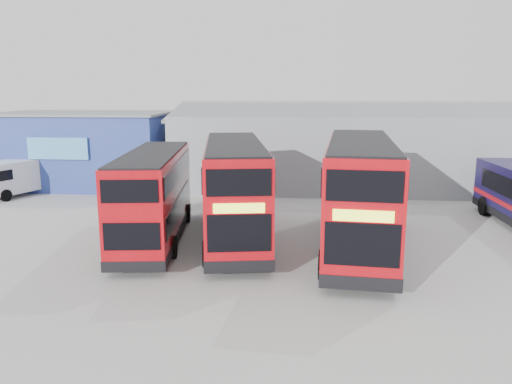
# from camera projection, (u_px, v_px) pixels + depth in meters

# --- Properties ---
(ground_plane) EXTENTS (120.00, 120.00, 0.00)m
(ground_plane) POSITION_uv_depth(u_px,v_px,m) (261.00, 280.00, 17.68)
(ground_plane) COLOR #979792
(ground_plane) RESTS_ON ground
(office_block) EXTENTS (12.30, 8.32, 5.12)m
(office_block) POSITION_uv_depth(u_px,v_px,m) (85.00, 148.00, 35.86)
(office_block) COLOR navy
(office_block) RESTS_ON ground
(maintenance_shed) EXTENTS (30.50, 12.00, 5.89)m
(maintenance_shed) POSITION_uv_depth(u_px,v_px,m) (391.00, 147.00, 36.06)
(maintenance_shed) COLOR gray
(maintenance_shed) RESTS_ON ground
(double_decker_left) EXTENTS (3.35, 9.64, 4.00)m
(double_decker_left) POSITION_uv_depth(u_px,v_px,m) (154.00, 198.00, 21.92)
(double_decker_left) COLOR #AB0911
(double_decker_left) RESTS_ON ground
(double_decker_centre) EXTENTS (4.08, 10.66, 4.41)m
(double_decker_centre) POSITION_uv_depth(u_px,v_px,m) (235.00, 192.00, 22.20)
(double_decker_centre) COLOR #AB0911
(double_decker_centre) RESTS_ON ground
(double_decker_right) EXTENTS (3.68, 11.17, 4.64)m
(double_decker_right) POSITION_uv_depth(u_px,v_px,m) (359.00, 196.00, 20.78)
(double_decker_right) COLOR #AB0911
(double_decker_right) RESTS_ON ground
(panel_van) EXTENTS (3.84, 5.55, 2.26)m
(panel_van) POSITION_uv_depth(u_px,v_px,m) (18.00, 175.00, 32.05)
(panel_van) COLOR silver
(panel_van) RESTS_ON ground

